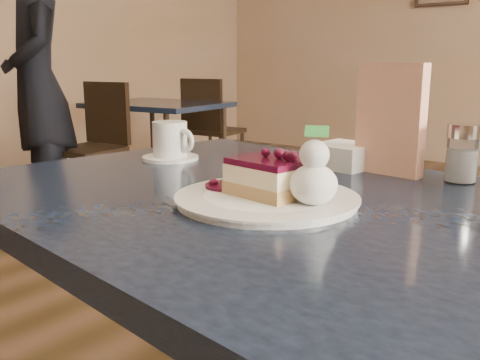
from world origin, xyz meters
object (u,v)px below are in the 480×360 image
Objects in this scene: main_table at (286,242)px; dessert_plate at (267,199)px; cheesecake_slice at (267,178)px; coffee_set at (171,143)px; bg_table_far_left at (161,185)px; patron at (38,84)px.

main_table is 4.51× the size of dessert_plate.
main_table is 0.13m from cheesecake_slice.
bg_table_far_left is at bearing 137.22° from coffee_set.
coffee_set reaches higher than cheesecake_slice.
patron is (-2.59, 1.14, 0.17)m from main_table.
cheesecake_slice is at bearing -0.18° from patron.
coffee_set reaches higher than main_table.
main_table is 3.22m from bg_table_far_left.
patron is (-2.58, 1.19, 0.09)m from dessert_plate.
patron reaches higher than coffee_set.
coffee_set reaches higher than bg_table_far_left.
dessert_plate is 0.17× the size of bg_table_far_left.
dessert_plate is at bearing -82.34° from cheesecake_slice.
main_table is at bearing -45.87° from bg_table_far_left.
cheesecake_slice reaches higher than main_table.
bg_table_far_left is (-2.43, 2.06, -0.69)m from dessert_plate.
cheesecake_slice is at bearing 90.00° from dessert_plate.
bg_table_far_left is 1.18m from patron.
main_table is at bearing -18.32° from coffee_set.
dessert_plate is 2.84m from patron.
cheesecake_slice is at bearing -90.00° from main_table.
dessert_plate reaches higher than bg_table_far_left.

